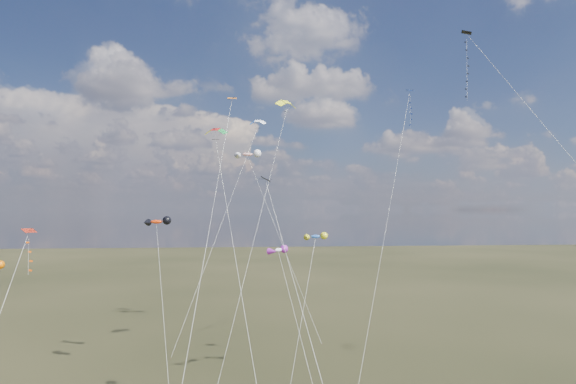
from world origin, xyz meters
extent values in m
cube|color=black|center=(17.26, 11.42, 34.79)|extent=(1.25, 1.27, 0.30)
cube|color=#0A1B4F|center=(17.02, 27.40, 32.70)|extent=(1.09, 1.07, 0.32)
cylinder|color=silver|center=(11.40, 19.03, 16.35)|extent=(11.28, 16.78, 32.71)
cube|color=black|center=(-3.15, 5.82, 19.65)|extent=(0.81, 0.90, 0.42)
cylinder|color=silver|center=(-1.01, -2.42, 9.83)|extent=(4.30, 16.52, 19.67)
cube|color=#9E1F0E|center=(-22.53, 7.04, 15.37)|extent=(1.33, 1.33, 0.32)
cube|color=orange|center=(-6.03, 13.36, 28.08)|extent=(0.92, 0.88, 0.30)
cylinder|color=silver|center=(-7.98, 3.91, 14.04)|extent=(3.93, 18.94, 28.09)
cylinder|color=silver|center=(-3.73, 14.05, 14.93)|extent=(8.11, 17.70, 29.87)
cylinder|color=silver|center=(-7.70, 31.14, 15.16)|extent=(10.60, 15.53, 30.34)
cube|color=#332316|center=(-12.99, 23.39, 0.06)|extent=(0.10, 0.10, 0.12)
cylinder|color=silver|center=(-5.47, 5.65, 12.55)|extent=(4.40, 17.24, 25.12)
ellipsoid|color=#F2390B|center=(-14.81, 23.98, 15.69)|extent=(3.15, 2.05, 1.21)
cylinder|color=silver|center=(-13.21, 17.69, 7.84)|extent=(3.23, 12.60, 15.70)
ellipsoid|color=white|center=(-1.27, 15.12, 12.99)|extent=(2.07, 2.18, 0.85)
cylinder|color=silver|center=(0.18, 11.77, 6.50)|extent=(2.93, 6.72, 13.01)
ellipsoid|color=red|center=(-3.88, 38.72, 25.28)|extent=(3.25, 1.52, 1.40)
cylinder|color=silver|center=(0.73, 33.16, 12.64)|extent=(9.24, 11.13, 25.29)
cube|color=#332316|center=(5.33, 27.61, 0.06)|extent=(0.10, 0.10, 0.12)
ellipsoid|color=blue|center=(2.66, 15.88, 14.29)|extent=(2.06, 1.08, 0.91)
cylinder|color=silver|center=(0.76, 11.90, 7.15)|extent=(3.83, 7.99, 14.30)
camera|label=1|loc=(-5.69, -37.08, 17.07)|focal=32.00mm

